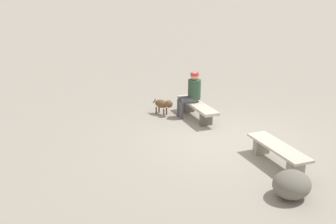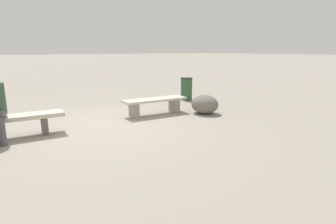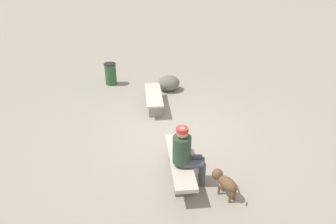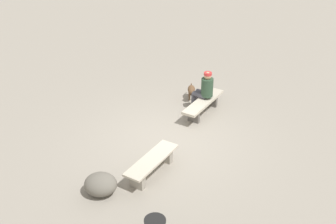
{
  "view_description": "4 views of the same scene",
  "coord_description": "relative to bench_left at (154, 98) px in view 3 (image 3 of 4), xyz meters",
  "views": [
    {
      "loc": [
        -7.21,
        5.18,
        3.65
      ],
      "look_at": [
        0.65,
        1.17,
        0.71
      ],
      "focal_mm": 42.17,
      "sensor_mm": 36.0,
      "label": 1
    },
    {
      "loc": [
        2.22,
        5.47,
        1.64
      ],
      "look_at": [
        -0.95,
        1.18,
        0.42
      ],
      "focal_mm": 29.02,
      "sensor_mm": 36.0,
      "label": 2
    },
    {
      "loc": [
        6.77,
        -1.56,
        4.21
      ],
      "look_at": [
        0.39,
        -0.23,
        0.83
      ],
      "focal_mm": 34.18,
      "sensor_mm": 36.0,
      "label": 3
    },
    {
      "loc": [
        -8.45,
        -3.98,
        5.95
      ],
      "look_at": [
        0.3,
        0.25,
        0.61
      ],
      "focal_mm": 43.85,
      "sensor_mm": 36.0,
      "label": 4
    }
  ],
  "objects": [
    {
      "name": "trash_bin",
      "position": [
        -2.03,
        -1.14,
        0.08
      ],
      "size": [
        0.4,
        0.4,
        0.74
      ],
      "color": "#2D5633",
      "rests_on": "ground"
    },
    {
      "name": "boulder",
      "position": [
        -1.12,
        0.68,
        -0.05
      ],
      "size": [
        0.8,
        0.86,
        0.49
      ],
      "primitive_type": "ellipsoid",
      "rotation": [
        0.0,
        0.0,
        1.82
      ],
      "color": "#6B665B",
      "rests_on": "ground"
    },
    {
      "name": "bench_left",
      "position": [
        0.0,
        0.0,
        0.0
      ],
      "size": [
        1.7,
        0.63,
        0.42
      ],
      "rotation": [
        0.0,
        0.0,
        -0.11
      ],
      "color": "gray",
      "rests_on": "ground"
    },
    {
      "name": "bench_right",
      "position": [
        3.26,
        -0.01,
        0.04
      ],
      "size": [
        1.93,
        0.61,
        0.43
      ],
      "rotation": [
        0.0,
        0.0,
        -0.11
      ],
      "color": "#605B56",
      "rests_on": "ground"
    },
    {
      "name": "dog",
      "position": [
        3.97,
        0.68,
        0.02
      ],
      "size": [
        0.65,
        0.41,
        0.46
      ],
      "rotation": [
        0.0,
        0.0,
        3.56
      ],
      "color": "brown",
      "rests_on": "ground"
    },
    {
      "name": "seated_person",
      "position": [
        3.47,
        0.05,
        0.44
      ],
      "size": [
        0.42,
        0.65,
        1.27
      ],
      "rotation": [
        0.0,
        0.0,
        -0.19
      ],
      "color": "#2D4733",
      "rests_on": "ground"
    },
    {
      "name": "ground",
      "position": [
        1.59,
        0.25,
        -0.32
      ],
      "size": [
        210.0,
        210.0,
        0.06
      ],
      "primitive_type": "cube",
      "color": "gray"
    }
  ]
}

